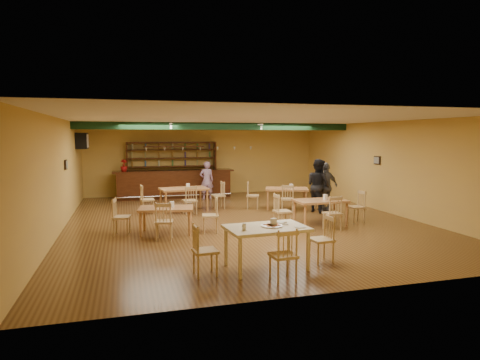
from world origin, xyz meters
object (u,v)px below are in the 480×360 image
object	(u,v)px
dining_table_d	(320,212)
near_table	(266,247)
dining_table_a	(184,199)
patron_right_a	(318,185)
bar_counter	(174,184)
patron_bar	(207,180)
dining_table_c	(166,220)
dining_table_b	(287,198)

from	to	relation	value
dining_table_d	near_table	xyz separation A→B (m)	(-2.77, -3.28, 0.04)
dining_table_a	patron_right_a	distance (m)	4.53
bar_counter	near_table	bearing A→B (deg)	-86.30
patron_bar	patron_right_a	world-z (taller)	patron_right_a
bar_counter	dining_table_a	size ratio (longest dim) A/B	3.11
dining_table_d	bar_counter	bearing A→B (deg)	116.88
patron_bar	dining_table_d	bearing A→B (deg)	112.88
dining_table_c	patron_bar	xyz separation A→B (m)	(2.13, 5.46, 0.42)
dining_table_d	dining_table_a	bearing A→B (deg)	135.40
near_table	patron_bar	xyz separation A→B (m)	(0.57, 8.84, 0.36)
dining_table_b	near_table	distance (m)	6.59
dining_table_c	patron_bar	distance (m)	5.88
dining_table_a	dining_table_c	distance (m)	3.28
dining_table_c	bar_counter	bearing A→B (deg)	91.89
bar_counter	dining_table_b	bearing A→B (deg)	-47.09
bar_counter	dining_table_c	world-z (taller)	bar_counter
bar_counter	dining_table_a	distance (m)	3.14
dining_table_a	dining_table_d	world-z (taller)	dining_table_a
bar_counter	dining_table_d	bearing A→B (deg)	-62.03
dining_table_c	dining_table_d	xyz separation A→B (m)	(4.33, -0.11, 0.02)
dining_table_a	dining_table_b	distance (m)	3.54
dining_table_d	dining_table_b	bearing A→B (deg)	87.75
patron_bar	patron_right_a	size ratio (longest dim) A/B	0.86
dining_table_a	patron_right_a	size ratio (longest dim) A/B	0.88
bar_counter	patron_right_a	xyz separation A→B (m)	(4.25, -4.51, 0.32)
bar_counter	patron_right_a	distance (m)	6.21
near_table	patron_bar	distance (m)	8.87
near_table	patron_bar	bearing A→B (deg)	82.10
dining_table_d	patron_bar	size ratio (longest dim) A/B	0.94
dining_table_a	patron_bar	distance (m)	2.64
patron_right_a	dining_table_c	bearing A→B (deg)	89.78
dining_table_c	near_table	world-z (taller)	near_table
dining_table_a	dining_table_b	size ratio (longest dim) A/B	1.07
near_table	patron_bar	size ratio (longest dim) A/B	0.99
bar_counter	dining_table_b	distance (m)	5.07
bar_counter	dining_table_d	distance (m)	7.24
bar_counter	dining_table_d	size ratio (longest dim) A/B	3.37
dining_table_a	patron_bar	xyz separation A→B (m)	(1.23, 2.31, 0.37)
bar_counter	near_table	size ratio (longest dim) A/B	3.21
dining_table_a	dining_table_d	distance (m)	4.74
patron_right_a	dining_table_d	bearing A→B (deg)	136.45
dining_table_b	patron_bar	xyz separation A→B (m)	(-2.26, 2.89, 0.40)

